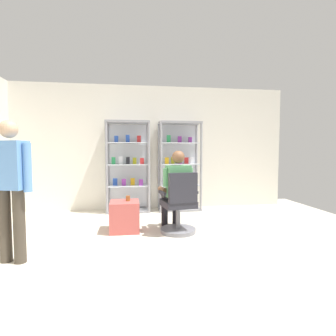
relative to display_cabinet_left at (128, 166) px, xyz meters
The scene contains 9 objects.
ground_plane 2.98m from the display_cabinet_left, 78.72° to the right, with size 7.20×7.20×0.00m, color beige.
back_wall 0.71m from the display_cabinet_left, 23.28° to the left, with size 6.00×0.10×2.70m, color silver.
display_cabinet_left is the anchor object (origin of this frame).
display_cabinet_right 1.10m from the display_cabinet_left, ahead, with size 0.90×0.45×1.90m.
office_chair 1.94m from the display_cabinet_left, 64.58° to the right, with size 0.60×0.56×0.96m.
seated_shopkeeper 1.71m from the display_cabinet_left, 63.08° to the right, with size 0.53×0.60×1.29m.
storage_crate 1.60m from the display_cabinet_left, 92.00° to the right, with size 0.46×0.47×0.48m, color #B24C47.
tea_glass 1.46m from the display_cabinet_left, 89.84° to the right, with size 0.07×0.07×0.08m, color brown.
standing_customer 2.77m from the display_cabinet_left, 118.04° to the right, with size 0.50×0.31×1.63m.
Camera 1 is at (-0.51, -2.89, 1.29)m, focal length 28.26 mm.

